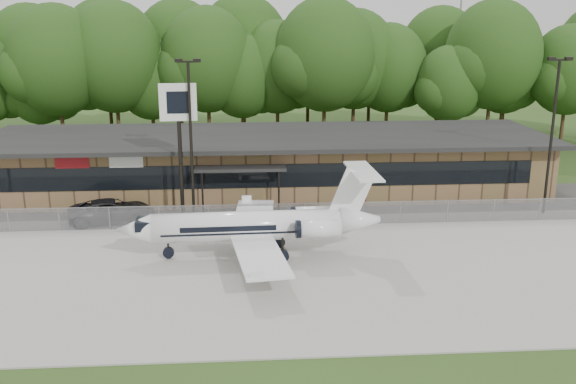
{
  "coord_description": "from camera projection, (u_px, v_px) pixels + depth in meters",
  "views": [
    {
      "loc": [
        -1.7,
        -22.86,
        12.66
      ],
      "look_at": [
        0.71,
        12.0,
        3.07
      ],
      "focal_mm": 40.0,
      "sensor_mm": 36.0,
      "label": 1
    }
  ],
  "objects": [
    {
      "name": "ground",
      "position": [
        291.0,
        347.0,
        25.45
      ],
      "size": [
        160.0,
        160.0,
        0.0
      ],
      "primitive_type": "plane",
      "color": "#2F4418",
      "rests_on": "ground"
    },
    {
      "name": "apron",
      "position": [
        280.0,
        269.0,
        33.14
      ],
      "size": [
        64.0,
        18.0,
        0.08
      ],
      "primitive_type": "cube",
      "color": "#9E9B93",
      "rests_on": "ground"
    },
    {
      "name": "parking_lot",
      "position": [
        270.0,
        206.0,
        44.21
      ],
      "size": [
        50.0,
        9.0,
        0.06
      ],
      "primitive_type": "cube",
      "color": "#383835",
      "rests_on": "ground"
    },
    {
      "name": "terminal",
      "position": [
        268.0,
        162.0,
        47.91
      ],
      "size": [
        41.0,
        11.65,
        4.3
      ],
      "color": "brown",
      "rests_on": "ground"
    },
    {
      "name": "fence",
      "position": [
        273.0,
        215.0,
        39.68
      ],
      "size": [
        46.0,
        0.04,
        1.52
      ],
      "color": "gray",
      "rests_on": "ground"
    },
    {
      "name": "treeline",
      "position": [
        260.0,
        70.0,
        63.88
      ],
      "size": [
        72.0,
        12.0,
        15.0
      ],
      "primitive_type": null,
      "color": "#143B12",
      "rests_on": "ground"
    },
    {
      "name": "radio_mast",
      "position": [
        460.0,
        18.0,
        69.78
      ],
      "size": [
        0.2,
        0.2,
        25.0
      ],
      "primitive_type": "cylinder",
      "color": "gray",
      "rests_on": "ground"
    },
    {
      "name": "light_pole_mid",
      "position": [
        191.0,
        129.0,
        39.41
      ],
      "size": [
        1.55,
        0.3,
        10.23
      ],
      "color": "black",
      "rests_on": "ground"
    },
    {
      "name": "light_pole_right",
      "position": [
        553.0,
        125.0,
        40.94
      ],
      "size": [
        1.55,
        0.3,
        10.23
      ],
      "color": "black",
      "rests_on": "ground"
    },
    {
      "name": "business_jet",
      "position": [
        257.0,
        227.0,
        34.48
      ],
      "size": [
        14.36,
        12.76,
        4.84
      ],
      "rotation": [
        0.0,
        0.0,
        0.03
      ],
      "color": "white",
      "rests_on": "ground"
    },
    {
      "name": "suv",
      "position": [
        112.0,
        211.0,
        40.61
      ],
      "size": [
        5.77,
        3.51,
        1.49
      ],
      "primitive_type": "imported",
      "rotation": [
        0.0,
        0.0,
        1.77
      ],
      "color": "#302F32",
      "rests_on": "ground"
    },
    {
      "name": "pole_sign",
      "position": [
        179.0,
        117.0,
        39.46
      ],
      "size": [
        2.3,
        0.37,
        8.73
      ],
      "rotation": [
        0.0,
        0.0,
        0.05
      ],
      "color": "black",
      "rests_on": "ground"
    }
  ]
}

